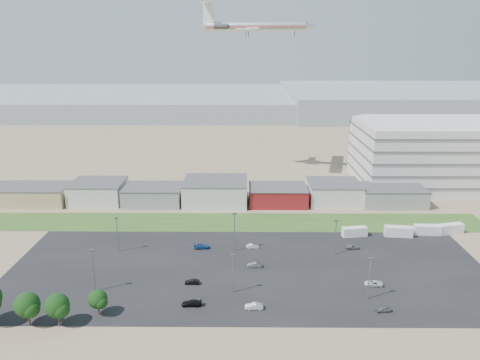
{
  "coord_description": "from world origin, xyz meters",
  "views": [
    {
      "loc": [
        3.92,
        -86.35,
        54.96
      ],
      "look_at": [
        3.06,
        22.0,
        22.84
      ],
      "focal_mm": 35.0,
      "sensor_mm": 36.0,
      "label": 1
    }
  ],
  "objects_px": {
    "airliner": "(255,26)",
    "parked_car_0": "(373,283)",
    "parked_car_8": "(352,247)",
    "parked_car_13": "(254,306)",
    "parked_car_3": "(192,303)",
    "parked_car_4": "(192,282)",
    "box_trailer_a": "(355,232)",
    "parked_car_7": "(255,265)",
    "parked_car_2": "(383,309)",
    "parked_car_10": "(58,303)",
    "parked_car_11": "(253,246)",
    "parked_car_6": "(202,246)"
  },
  "relations": [
    {
      "from": "airliner",
      "to": "parked_car_0",
      "type": "distance_m",
      "value": 114.03
    },
    {
      "from": "parked_car_8",
      "to": "parked_car_13",
      "type": "distance_m",
      "value": 41.28
    },
    {
      "from": "parked_car_3",
      "to": "parked_car_13",
      "type": "height_order",
      "value": "parked_car_13"
    },
    {
      "from": "parked_car_4",
      "to": "parked_car_8",
      "type": "bearing_deg",
      "value": 116.69
    },
    {
      "from": "parked_car_0",
      "to": "parked_car_4",
      "type": "bearing_deg",
      "value": -87.1
    },
    {
      "from": "parked_car_8",
      "to": "parked_car_13",
      "type": "height_order",
      "value": "parked_car_13"
    },
    {
      "from": "box_trailer_a",
      "to": "parked_car_3",
      "type": "height_order",
      "value": "box_trailer_a"
    },
    {
      "from": "box_trailer_a",
      "to": "parked_car_7",
      "type": "height_order",
      "value": "box_trailer_a"
    },
    {
      "from": "parked_car_7",
      "to": "parked_car_8",
      "type": "xyz_separation_m",
      "value": [
        27.31,
        11.15,
        0.01
      ]
    },
    {
      "from": "parked_car_2",
      "to": "parked_car_7",
      "type": "xyz_separation_m",
      "value": [
        -26.85,
        20.15,
        0.05
      ]
    },
    {
      "from": "parked_car_4",
      "to": "parked_car_13",
      "type": "height_order",
      "value": "parked_car_13"
    },
    {
      "from": "box_trailer_a",
      "to": "parked_car_13",
      "type": "xyz_separation_m",
      "value": [
        -30.38,
        -39.35,
        -0.73
      ]
    },
    {
      "from": "parked_car_10",
      "to": "parked_car_2",
      "type": "bearing_deg",
      "value": -94.62
    },
    {
      "from": "parked_car_7",
      "to": "parked_car_11",
      "type": "xyz_separation_m",
      "value": [
        -0.29,
        11.39,
        -0.03
      ]
    },
    {
      "from": "airliner",
      "to": "parked_car_4",
      "type": "relative_size",
      "value": 13.81
    },
    {
      "from": "parked_car_3",
      "to": "parked_car_6",
      "type": "height_order",
      "value": "parked_car_6"
    },
    {
      "from": "parked_car_0",
      "to": "parked_car_4",
      "type": "height_order",
      "value": "parked_car_0"
    },
    {
      "from": "box_trailer_a",
      "to": "parked_car_2",
      "type": "distance_m",
      "value": 40.28
    },
    {
      "from": "parked_car_3",
      "to": "parked_car_10",
      "type": "distance_m",
      "value": 29.12
    },
    {
      "from": "parked_car_13",
      "to": "parked_car_11",
      "type": "bearing_deg",
      "value": 178.25
    },
    {
      "from": "parked_car_7",
      "to": "parked_car_11",
      "type": "height_order",
      "value": "parked_car_7"
    },
    {
      "from": "parked_car_8",
      "to": "parked_car_13",
      "type": "relative_size",
      "value": 0.95
    },
    {
      "from": "parked_car_0",
      "to": "parked_car_3",
      "type": "xyz_separation_m",
      "value": [
        -41.7,
        -9.05,
        0.03
      ]
    },
    {
      "from": "parked_car_6",
      "to": "parked_car_11",
      "type": "height_order",
      "value": "parked_car_6"
    },
    {
      "from": "airliner",
      "to": "parked_car_3",
      "type": "distance_m",
      "value": 119.75
    },
    {
      "from": "box_trailer_a",
      "to": "parked_car_6",
      "type": "height_order",
      "value": "box_trailer_a"
    },
    {
      "from": "parked_car_7",
      "to": "box_trailer_a",
      "type": "bearing_deg",
      "value": 123.12
    },
    {
      "from": "parked_car_7",
      "to": "parked_car_11",
      "type": "relative_size",
      "value": 1.05
    },
    {
      "from": "parked_car_2",
      "to": "parked_car_8",
      "type": "bearing_deg",
      "value": 173.03
    },
    {
      "from": "parked_car_4",
      "to": "parked_car_13",
      "type": "relative_size",
      "value": 0.89
    },
    {
      "from": "parked_car_2",
      "to": "parked_car_4",
      "type": "relative_size",
      "value": 0.96
    },
    {
      "from": "parked_car_2",
      "to": "parked_car_0",
      "type": "bearing_deg",
      "value": 169.49
    },
    {
      "from": "parked_car_0",
      "to": "parked_car_11",
      "type": "distance_m",
      "value": 34.71
    },
    {
      "from": "parked_car_2",
      "to": "parked_car_13",
      "type": "bearing_deg",
      "value": -97.83
    },
    {
      "from": "box_trailer_a",
      "to": "parked_car_10",
      "type": "height_order",
      "value": "box_trailer_a"
    },
    {
      "from": "box_trailer_a",
      "to": "parked_car_10",
      "type": "xyz_separation_m",
      "value": [
        -72.98,
        -38.3,
        -0.77
      ]
    },
    {
      "from": "parked_car_2",
      "to": "parked_car_13",
      "type": "distance_m",
      "value": 27.4
    },
    {
      "from": "box_trailer_a",
      "to": "parked_car_7",
      "type": "relative_size",
      "value": 1.96
    },
    {
      "from": "parked_car_8",
      "to": "parked_car_0",
      "type": "bearing_deg",
      "value": -179.49
    },
    {
      "from": "box_trailer_a",
      "to": "parked_car_0",
      "type": "height_order",
      "value": "box_trailer_a"
    },
    {
      "from": "parked_car_0",
      "to": "parked_car_2",
      "type": "height_order",
      "value": "parked_car_0"
    },
    {
      "from": "airliner",
      "to": "box_trailer_a",
      "type": "bearing_deg",
      "value": -53.29
    },
    {
      "from": "parked_car_4",
      "to": "parked_car_11",
      "type": "relative_size",
      "value": 0.98
    },
    {
      "from": "box_trailer_a",
      "to": "parked_car_8",
      "type": "distance_m",
      "value": 9.26
    },
    {
      "from": "parked_car_4",
      "to": "parked_car_3",
      "type": "bearing_deg",
      "value": 6.71
    },
    {
      "from": "parked_car_8",
      "to": "parked_car_11",
      "type": "relative_size",
      "value": 1.04
    },
    {
      "from": "airliner",
      "to": "parked_car_0",
      "type": "relative_size",
      "value": 11.2
    },
    {
      "from": "parked_car_4",
      "to": "parked_car_8",
      "type": "xyz_separation_m",
      "value": [
        42.19,
        19.91,
        0.05
      ]
    },
    {
      "from": "parked_car_0",
      "to": "parked_car_8",
      "type": "distance_m",
      "value": 20.3
    },
    {
      "from": "parked_car_4",
      "to": "parked_car_11",
      "type": "xyz_separation_m",
      "value": [
        14.6,
        20.16,
        0.01
      ]
    }
  ]
}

